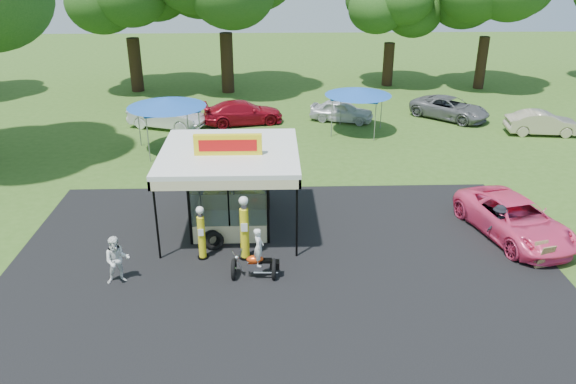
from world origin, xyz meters
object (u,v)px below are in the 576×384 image
a_frame_sign (543,256)px  kiosk_car (235,194)px  bg_car_a (166,116)px  bg_car_d (450,108)px  gas_station_kiosk (231,187)px  motorcycle (257,258)px  tent_east (358,92)px  tent_west (166,103)px  gas_pump_right (244,229)px  gas_pump_left (201,234)px  spectator_east_a (498,223)px  bg_car_b (243,112)px  bg_car_c (342,111)px  pink_sedan (514,219)px  spectator_west (117,260)px  bg_car_e (542,123)px

a_frame_sign → kiosk_car: (-11.40, 5.84, -0.03)m
bg_car_a → bg_car_d: bearing=-66.4°
gas_station_kiosk → motorcycle: 4.20m
bg_car_d → tent_east: tent_east is taller
tent_west → tent_east: bearing=14.8°
gas_pump_right → bg_car_d: bearing=54.0°
gas_pump_left → spectator_east_a: bearing=5.2°
gas_station_kiosk → gas_pump_right: 2.75m
motorcycle → tent_east: 17.55m
bg_car_b → bg_car_d: (13.78, 0.71, -0.03)m
gas_pump_right → bg_car_b: size_ratio=0.50×
gas_pump_right → bg_car_c: bearing=72.0°
bg_car_a → bg_car_c: (11.31, 1.11, -0.09)m
bg_car_a → tent_west: size_ratio=1.10×
motorcycle → tent_west: tent_west is taller
gas_pump_left → a_frame_sign: (12.36, -1.07, -0.53)m
pink_sedan → spectator_west: spectator_west is taller
bg_car_a → bg_car_e: size_ratio=1.11×
spectator_east_a → tent_east: size_ratio=0.38×
a_frame_sign → bg_car_c: 19.24m
bg_car_d → pink_sedan: bearing=-144.5°
gas_pump_left → motorcycle: (2.06, -1.35, -0.25)m
gas_station_kiosk → bg_car_a: 14.72m
pink_sedan → tent_west: 18.91m
bg_car_c → bg_car_d: bg_car_d is taller
gas_pump_left → a_frame_sign: 12.41m
motorcycle → a_frame_sign: (10.29, 0.29, -0.28)m
bg_car_b → tent_east: bearing=-118.5°
spectator_east_a → tent_east: bearing=-101.5°
bg_car_a → pink_sedan: bearing=-113.6°
motorcycle → kiosk_car: (-1.11, 6.13, -0.30)m
gas_pump_right → motorcycle: (0.48, -1.30, -0.45)m
kiosk_car → bg_car_c: (6.33, 12.72, 0.22)m
pink_sedan → spectator_west: bearing=177.1°
spectator_west → bg_car_d: (17.30, 19.36, -0.16)m
gas_pump_left → bg_car_b: (0.80, 17.15, -0.29)m
pink_sedan → tent_west: bearing=131.1°
gas_pump_left → tent_west: 12.69m
bg_car_a → bg_car_e: bg_car_a is taller
motorcycle → bg_car_e: size_ratio=0.46×
gas_station_kiosk → spectator_east_a: bearing=-8.3°
a_frame_sign → bg_car_b: 21.57m
bg_car_c → tent_east: size_ratio=1.02×
kiosk_car → tent_east: bearing=-34.0°
bg_car_c → bg_car_b: bearing=112.2°
spectator_west → spectator_east_a: spectator_west is taller
gas_station_kiosk → tent_east: 14.36m
spectator_east_a → motorcycle: bearing=-11.4°
gas_station_kiosk → pink_sedan: gas_station_kiosk is taller
spectator_west → bg_car_c: spectator_west is taller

